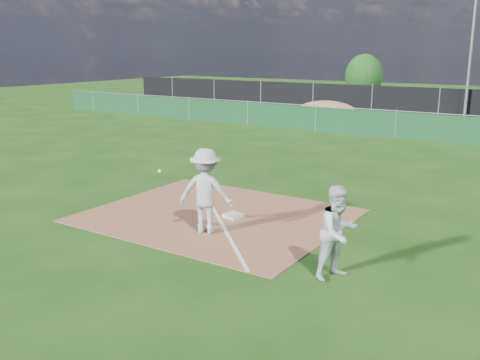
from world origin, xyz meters
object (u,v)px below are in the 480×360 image
(play_at_first, at_px, (206,191))
(car_left, at_px, (378,97))
(light_pole, at_px, (471,48))
(car_mid, at_px, (461,100))
(first_base, at_px, (233,216))
(runner, at_px, (338,232))
(tree_left, at_px, (364,76))

(play_at_first, height_order, car_left, play_at_first)
(light_pole, xyz_separation_m, car_mid, (-1.35, 5.62, -3.30))
(play_at_first, bearing_deg, first_base, 94.68)
(play_at_first, bearing_deg, car_left, 101.67)
(first_base, distance_m, car_mid, 27.25)
(runner, height_order, tree_left, tree_left)
(light_pole, bearing_deg, car_left, 144.82)
(first_base, distance_m, play_at_first, 1.53)
(play_at_first, xyz_separation_m, runner, (3.38, -0.63, -0.11))
(tree_left, bearing_deg, play_at_first, -75.05)
(play_at_first, distance_m, car_left, 28.12)
(car_mid, bearing_deg, first_base, -155.96)
(tree_left, bearing_deg, car_left, -60.77)
(runner, distance_m, tree_left, 36.01)
(play_at_first, relative_size, car_mid, 0.45)
(car_left, xyz_separation_m, car_mid, (5.30, 0.93, -0.02))
(first_base, height_order, car_left, car_left)
(light_pole, xyz_separation_m, play_at_first, (-0.97, -22.85, -3.03))
(light_pole, height_order, car_left, light_pole)
(light_pole, xyz_separation_m, first_base, (-1.07, -21.62, -3.94))
(car_left, xyz_separation_m, tree_left, (-3.18, 5.69, 1.13))
(runner, xyz_separation_m, car_left, (-9.06, 28.16, -0.13))
(first_base, xyz_separation_m, car_mid, (-0.29, 27.24, 0.64))
(play_at_first, height_order, car_mid, play_at_first)
(light_pole, relative_size, first_base, 20.25)
(car_left, bearing_deg, first_base, -145.07)
(car_mid, bearing_deg, play_at_first, -155.78)
(car_mid, xyz_separation_m, tree_left, (-8.48, 4.76, 1.15))
(play_at_first, relative_size, runner, 1.11)
(first_base, relative_size, car_mid, 0.09)
(car_left, bearing_deg, tree_left, 52.18)
(runner, height_order, car_mid, runner)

